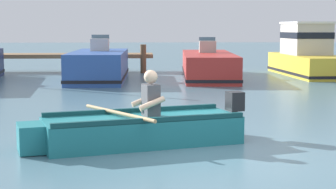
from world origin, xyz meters
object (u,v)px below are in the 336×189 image
object	(u,v)px
rowboat_with_person	(138,129)
moored_boat_red	(208,66)
moored_boat_blue	(99,66)
moored_boat_yellow	(308,56)

from	to	relation	value
rowboat_with_person	moored_boat_red	distance (m)	11.73
moored_boat_blue	moored_boat_red	distance (m)	4.04
rowboat_with_person	moored_boat_yellow	size ratio (longest dim) A/B	0.71
moored_boat_blue	moored_boat_red	bearing A→B (deg)	9.14
rowboat_with_person	moored_boat_blue	size ratio (longest dim) A/B	0.70
moored_boat_red	moored_boat_yellow	bearing A→B (deg)	13.02
moored_boat_red	moored_boat_yellow	world-z (taller)	moored_boat_yellow
moored_boat_red	rowboat_with_person	bearing A→B (deg)	-102.89
moored_boat_blue	moored_boat_yellow	size ratio (longest dim) A/B	1.02
moored_boat_blue	moored_boat_yellow	world-z (taller)	moored_boat_yellow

